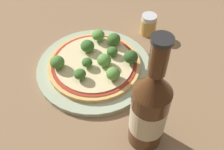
{
  "coord_description": "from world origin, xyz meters",
  "views": [
    {
      "loc": [
        0.33,
        -0.31,
        0.46
      ],
      "look_at": [
        0.1,
        -0.04,
        0.06
      ],
      "focal_mm": 42.0,
      "sensor_mm": 36.0,
      "label": 1
    }
  ],
  "objects": [
    {
      "name": "broccoli_floret_3",
      "position": [
        0.09,
        0.04,
        0.04
      ],
      "size": [
        0.03,
        0.03,
        0.03
      ],
      "color": "#7A9E5B",
      "rests_on": "pizza"
    },
    {
      "name": "broccoli_floret_4",
      "position": [
        -0.02,
        0.06,
        0.04
      ],
      "size": [
        0.03,
        0.03,
        0.03
      ],
      "color": "#7A9E5B",
      "rests_on": "pizza"
    },
    {
      "name": "broccoli_floret_9",
      "position": [
        0.02,
        -0.03,
        0.04
      ],
      "size": [
        0.02,
        0.02,
        0.02
      ],
      "color": "#7A9E5B",
      "rests_on": "pizza"
    },
    {
      "name": "pepper_shaker",
      "position": [
        0.04,
        0.19,
        0.03
      ],
      "size": [
        0.04,
        0.04,
        0.06
      ],
      "color": "tan",
      "rests_on": "ground_plane"
    },
    {
      "name": "ground_plane",
      "position": [
        0.0,
        0.0,
        0.0
      ],
      "size": [
        3.0,
        3.0,
        0.0
      ],
      "primitive_type": "plane",
      "color": "#846647"
    },
    {
      "name": "plate",
      "position": [
        0.02,
        -0.01,
        0.01
      ],
      "size": [
        0.27,
        0.27,
        0.01
      ],
      "color": "#A3B293",
      "rests_on": "ground_plane"
    },
    {
      "name": "broccoli_floret_5",
      "position": [
        0.04,
        0.0,
        0.04
      ],
      "size": [
        0.03,
        0.03,
        0.03
      ],
      "color": "#7A9E5B",
      "rests_on": "pizza"
    },
    {
      "name": "broccoli_floret_6",
      "position": [
        0.01,
        0.07,
        0.04
      ],
      "size": [
        0.03,
        0.03,
        0.03
      ],
      "color": "#7A9E5B",
      "rests_on": "pizza"
    },
    {
      "name": "beer_bottle",
      "position": [
        0.21,
        -0.08,
        0.09
      ],
      "size": [
        0.06,
        0.06,
        0.25
      ],
      "color": "#472814",
      "rests_on": "ground_plane"
    },
    {
      "name": "broccoli_floret_0",
      "position": [
        -0.02,
        0.01,
        0.04
      ],
      "size": [
        0.03,
        0.03,
        0.03
      ],
      "color": "#7A9E5B",
      "rests_on": "pizza"
    },
    {
      "name": "broccoli_floret_8",
      "position": [
        0.04,
        0.04,
        0.04
      ],
      "size": [
        0.03,
        0.03,
        0.02
      ],
      "color": "#7A9E5B",
      "rests_on": "pizza"
    },
    {
      "name": "broccoli_floret_2",
      "position": [
        0.03,
        -0.07,
        0.04
      ],
      "size": [
        0.03,
        0.03,
        0.03
      ],
      "color": "#7A9E5B",
      "rests_on": "pizza"
    },
    {
      "name": "pizza",
      "position": [
        0.02,
        -0.01,
        0.02
      ],
      "size": [
        0.22,
        0.22,
        0.01
      ],
      "color": "tan",
      "rests_on": "plate"
    },
    {
      "name": "broccoli_floret_1",
      "position": [
        0.09,
        -0.02,
        0.04
      ],
      "size": [
        0.03,
        0.03,
        0.03
      ],
      "color": "#7A9E5B",
      "rests_on": "pizza"
    },
    {
      "name": "broccoli_floret_7",
      "position": [
        -0.03,
        -0.07,
        0.04
      ],
      "size": [
        0.03,
        0.03,
        0.03
      ],
      "color": "#7A9E5B",
      "rests_on": "pizza"
    }
  ]
}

